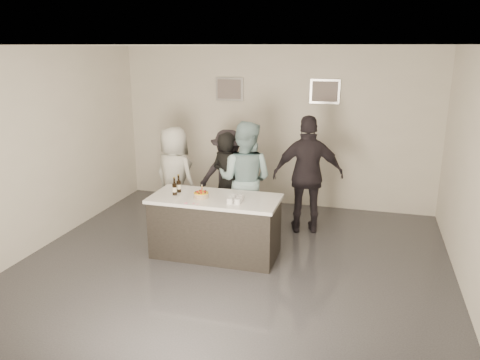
{
  "coord_description": "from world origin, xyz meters",
  "views": [
    {
      "loc": [
        1.73,
        -5.67,
        2.99
      ],
      "look_at": [
        0.0,
        0.5,
        1.15
      ],
      "focal_mm": 35.0,
      "sensor_mm": 36.0,
      "label": 1
    }
  ],
  "objects": [
    {
      "name": "tumbler_cluster",
      "position": [
        -0.0,
        0.28,
        0.94
      ],
      "size": [
        0.19,
        0.3,
        0.08
      ],
      "primitive_type": "cube",
      "color": "orange",
      "rests_on": "bar_counter"
    },
    {
      "name": "wall_back",
      "position": [
        0.0,
        3.0,
        1.5
      ],
      "size": [
        6.0,
        0.04,
        3.0
      ],
      "primitive_type": "cube",
      "color": "silver",
      "rests_on": "ground"
    },
    {
      "name": "picture_right",
      "position": [
        0.9,
        2.97,
        2.2
      ],
      "size": [
        0.54,
        0.04,
        0.44
      ],
      "primitive_type": "cube",
      "color": "#B2B2B7",
      "rests_on": "wall_back"
    },
    {
      "name": "person_main_blue",
      "position": [
        -0.12,
        1.24,
        0.94
      ],
      "size": [
        0.97,
        0.79,
        1.88
      ],
      "primitive_type": "imported",
      "rotation": [
        0.0,
        0.0,
        3.05
      ],
      "color": "#94BAC1",
      "rests_on": "ground"
    },
    {
      "name": "person_guest_back",
      "position": [
        -0.59,
        1.85,
        0.81
      ],
      "size": [
        1.12,
        0.74,
        1.62
      ],
      "primitive_type": "imported",
      "rotation": [
        0.0,
        0.0,
        3.28
      ],
      "color": "#29242B",
      "rests_on": "ground"
    },
    {
      "name": "beer_bottle_b",
      "position": [
        -0.94,
        0.32,
        1.03
      ],
      "size": [
        0.07,
        0.07,
        0.26
      ],
      "primitive_type": "cylinder",
      "color": "black",
      "rests_on": "bar_counter"
    },
    {
      "name": "floor",
      "position": [
        0.0,
        0.0,
        0.0
      ],
      "size": [
        6.0,
        6.0,
        0.0
      ],
      "primitive_type": "plane",
      "color": "#3D3D42",
      "rests_on": "ground"
    },
    {
      "name": "beer_bottle_a",
      "position": [
        -0.94,
        0.47,
        1.03
      ],
      "size": [
        0.07,
        0.07,
        0.26
      ],
      "primitive_type": "cylinder",
      "color": "black",
      "rests_on": "bar_counter"
    },
    {
      "name": "person_guest_left",
      "position": [
        -1.39,
        1.36,
        0.86
      ],
      "size": [
        0.97,
        0.8,
        1.71
      ],
      "primitive_type": "imported",
      "rotation": [
        0.0,
        0.0,
        2.78
      ],
      "color": "silver",
      "rests_on": "ground"
    },
    {
      "name": "picture_left",
      "position": [
        -0.9,
        2.97,
        2.2
      ],
      "size": [
        0.54,
        0.04,
        0.44
      ],
      "primitive_type": "cube",
      "color": "#B2B2B7",
      "rests_on": "wall_back"
    },
    {
      "name": "wall_front",
      "position": [
        0.0,
        -3.0,
        1.5
      ],
      "size": [
        6.0,
        0.04,
        3.0
      ],
      "primitive_type": "cube",
      "color": "silver",
      "rests_on": "ground"
    },
    {
      "name": "candles",
      "position": [
        -0.59,
        0.03,
        0.9
      ],
      "size": [
        0.24,
        0.08,
        0.01
      ],
      "primitive_type": "cube",
      "color": "pink",
      "rests_on": "bar_counter"
    },
    {
      "name": "wall_left",
      "position": [
        -3.0,
        0.0,
        1.5
      ],
      "size": [
        0.04,
        6.0,
        3.0
      ],
      "primitive_type": "cube",
      "color": "silver",
      "rests_on": "ground"
    },
    {
      "name": "person_guest_right",
      "position": [
        0.82,
        1.68,
        0.97
      ],
      "size": [
        1.21,
        0.71,
        1.94
      ],
      "primitive_type": "imported",
      "rotation": [
        0.0,
        0.0,
        3.36
      ],
      "color": "#252026",
      "rests_on": "ground"
    },
    {
      "name": "cake",
      "position": [
        -0.52,
        0.3,
        0.94
      ],
      "size": [
        0.21,
        0.21,
        0.07
      ],
      "primitive_type": "cylinder",
      "color": "yellow",
      "rests_on": "bar_counter"
    },
    {
      "name": "person_main_black",
      "position": [
        -0.44,
        1.33,
        0.84
      ],
      "size": [
        0.73,
        0.62,
        1.68
      ],
      "primitive_type": "imported",
      "rotation": [
        0.0,
        0.0,
        2.71
      ],
      "color": "black",
      "rests_on": "ground"
    },
    {
      "name": "ceiling",
      "position": [
        0.0,
        0.0,
        3.0
      ],
      "size": [
        6.0,
        6.0,
        0.0
      ],
      "primitive_type": "plane",
      "rotation": [
        3.14,
        0.0,
        0.0
      ],
      "color": "white"
    },
    {
      "name": "bar_counter",
      "position": [
        -0.34,
        0.38,
        0.45
      ],
      "size": [
        1.86,
        0.86,
        0.9
      ],
      "primitive_type": "cube",
      "color": "white",
      "rests_on": "ground"
    }
  ]
}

